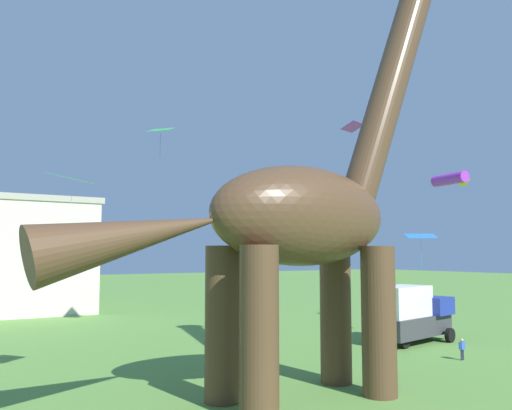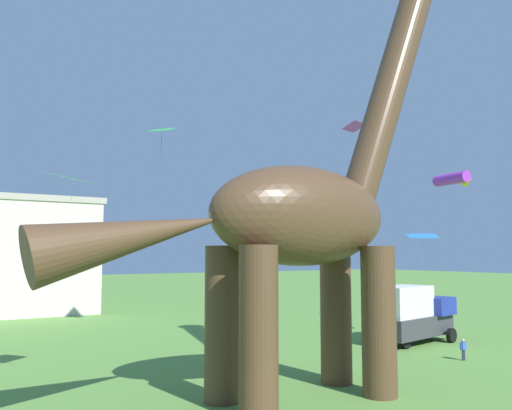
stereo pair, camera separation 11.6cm
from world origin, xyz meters
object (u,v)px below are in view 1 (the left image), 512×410
person_watching_child (462,347)px  kite_drifting (160,130)px  dinosaur_sculpture (299,216)px  kite_apex (353,127)px  kite_far_left (72,179)px  kite_mid_center (421,236)px  parked_box_truck (409,313)px  kite_near_low (453,179)px

person_watching_child → kite_drifting: size_ratio=0.52×
dinosaur_sculpture → kite_drifting: bearing=112.0°
kite_apex → kite_far_left: bearing=-157.9°
kite_mid_center → kite_drifting: bearing=147.0°
kite_far_left → kite_apex: 24.51m
kite_apex → kite_mid_center: bearing=-98.1°
parked_box_truck → person_watching_child: parked_box_truck is taller
person_watching_child → dinosaur_sculpture: bearing=170.0°
person_watching_child → kite_apex: kite_apex is taller
parked_box_truck → kite_mid_center: size_ratio=2.71×
dinosaur_sculpture → kite_apex: size_ratio=9.48×
kite_mid_center → kite_drifting: kite_drifting is taller
kite_apex → kite_mid_center: kite_apex is taller
person_watching_child → kite_drifting: (-9.70, 13.89, 11.98)m
kite_apex → kite_mid_center: 10.72m
kite_near_low → kite_drifting: size_ratio=1.47×
person_watching_child → kite_far_left: kite_far_left is taller
person_watching_child → kite_far_left: 19.06m
kite_apex → kite_drifting: (-14.21, 1.75, -1.66)m
person_watching_child → kite_drifting: kite_drifting is taller
parked_box_truck → kite_far_left: size_ratio=2.86×
person_watching_child → kite_apex: 18.81m
dinosaur_sculpture → kite_near_low: dinosaur_sculpture is taller
dinosaur_sculpture → person_watching_child: size_ratio=17.48×
person_watching_child → kite_mid_center: kite_mid_center is taller
dinosaur_sculpture → kite_mid_center: (14.12, 6.72, -0.29)m
kite_near_low → person_watching_child: bearing=-141.9°
kite_far_left → kite_mid_center: size_ratio=0.95×
kite_near_low → kite_apex: kite_apex is taller
kite_apex → kite_drifting: size_ratio=0.96×
person_watching_child → kite_far_left: size_ratio=0.49×
dinosaur_sculpture → kite_drifting: dinosaur_sculpture is taller
kite_far_left → kite_near_low: (25.89, 3.44, 2.31)m
kite_far_left → kite_drifting: bearing=54.2°
dinosaur_sculpture → parked_box_truck: 14.50m
kite_mid_center → kite_drifting: (-13.23, 8.59, 6.53)m
kite_near_low → kite_drifting: kite_drifting is taller
parked_box_truck → person_watching_child: bearing=-120.8°
kite_near_low → kite_drifting: (-18.21, 7.21, 2.56)m
kite_mid_center → dinosaur_sculpture: bearing=-154.5°
kite_apex → person_watching_child: bearing=-110.3°
kite_far_left → kite_drifting: 14.00m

